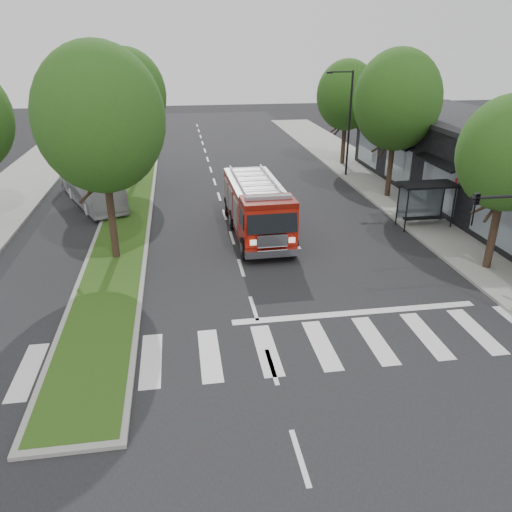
{
  "coord_description": "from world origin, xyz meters",
  "views": [
    {
      "loc": [
        -2.67,
        -17.57,
        10.03
      ],
      "look_at": [
        0.28,
        1.19,
        1.8
      ],
      "focal_mm": 35.0,
      "sensor_mm": 36.0,
      "label": 1
    }
  ],
  "objects": [
    {
      "name": "city_bus",
      "position": [
        -8.5,
        15.81,
        1.26
      ],
      "size": [
        5.45,
        9.19,
        2.53
      ],
      "primitive_type": "imported",
      "rotation": [
        0.0,
        0.0,
        0.39
      ],
      "color": "#B4B3B8",
      "rests_on": "ground"
    },
    {
      "name": "tree_right_near",
      "position": [
        11.5,
        2.0,
        5.51
      ],
      "size": [
        4.4,
        4.4,
        8.05
      ],
      "color": "black",
      "rests_on": "ground"
    },
    {
      "name": "tree_median_far",
      "position": [
        -6.0,
        20.0,
        6.49
      ],
      "size": [
        5.6,
        5.6,
        9.72
      ],
      "color": "black",
      "rests_on": "ground"
    },
    {
      "name": "tree_right_far",
      "position": [
        11.5,
        24.0,
        5.84
      ],
      "size": [
        5.0,
        5.0,
        8.73
      ],
      "color": "black",
      "rests_on": "ground"
    },
    {
      "name": "bus_shelter",
      "position": [
        11.2,
        8.15,
        2.04
      ],
      "size": [
        3.2,
        1.6,
        2.61
      ],
      "color": "black",
      "rests_on": "ground"
    },
    {
      "name": "sidewalk_right",
      "position": [
        12.5,
        10.0,
        0.07
      ],
      "size": [
        5.0,
        80.0,
        0.15
      ],
      "primitive_type": "cube",
      "color": "gray",
      "rests_on": "ground"
    },
    {
      "name": "storefront_row",
      "position": [
        17.0,
        10.0,
        2.5
      ],
      "size": [
        8.0,
        30.0,
        5.0
      ],
      "primitive_type": "cube",
      "color": "black",
      "rests_on": "ground"
    },
    {
      "name": "tree_median_near",
      "position": [
        -6.0,
        6.0,
        6.81
      ],
      "size": [
        5.8,
        5.8,
        10.16
      ],
      "color": "black",
      "rests_on": "ground"
    },
    {
      "name": "ground",
      "position": [
        0.0,
        0.0,
        0.0
      ],
      "size": [
        140.0,
        140.0,
        0.0
      ],
      "primitive_type": "plane",
      "color": "black",
      "rests_on": "ground"
    },
    {
      "name": "fire_engine",
      "position": [
        1.47,
        8.5,
        1.5
      ],
      "size": [
        2.94,
        9.1,
        3.14
      ],
      "rotation": [
        0.0,
        0.0,
        0.02
      ],
      "color": "#640C05",
      "rests_on": "ground"
    },
    {
      "name": "median",
      "position": [
        -6.0,
        18.0,
        0.08
      ],
      "size": [
        3.0,
        50.0,
        0.15
      ],
      "color": "gray",
      "rests_on": "ground"
    },
    {
      "name": "tree_right_mid",
      "position": [
        11.5,
        14.0,
        6.49
      ],
      "size": [
        5.6,
        5.6,
        9.72
      ],
      "color": "black",
      "rests_on": "ground"
    },
    {
      "name": "streetlight_right_far",
      "position": [
        10.35,
        20.0,
        4.48
      ],
      "size": [
        2.11,
        0.2,
        8.0
      ],
      "color": "black",
      "rests_on": "ground"
    }
  ]
}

